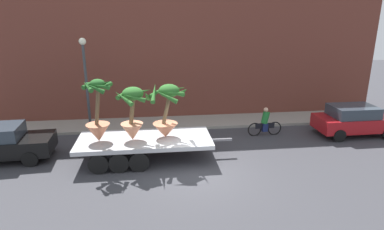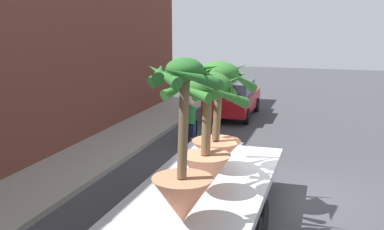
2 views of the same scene
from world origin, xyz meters
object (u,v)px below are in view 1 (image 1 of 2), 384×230
Objects in this scene: potted_palm_rear at (167,111)px; parked_car at (354,120)px; flatbed_trailer at (139,143)px; potted_palm_front at (133,113)px; street_lamp at (85,73)px; cyclist at (265,123)px; potted_palm_middle at (98,117)px.

potted_palm_rear reaches higher than parked_car.
flatbed_trailer is 1.85m from potted_palm_rear.
potted_palm_front is 4.77m from street_lamp.
cyclist is (6.60, 2.34, -1.48)m from potted_palm_front.
potted_palm_front is at bearing -160.46° from cyclist.
cyclist is 9.61m from street_lamp.
street_lamp is at bearing 105.91° from potted_palm_middle.
potted_palm_middle is 0.55× the size of street_lamp.
parked_car is (11.24, 1.85, -1.32)m from potted_palm_front.
potted_palm_middle is at bearing -176.13° from flatbed_trailer.
parked_car is at bearing -8.43° from street_lamp.
potted_palm_front is at bearing -173.87° from potted_palm_rear.
potted_palm_middle reaches higher than cyclist.
flatbed_trailer is 6.79m from cyclist.
potted_palm_middle reaches higher than parked_car.
potted_palm_rear is (1.24, 0.04, 1.37)m from flatbed_trailer.
flatbed_trailer is 2.54× the size of potted_palm_middle.
potted_palm_middle is (-1.61, -0.11, 1.27)m from flatbed_trailer.
flatbed_trailer is 3.65× the size of cyclist.
potted_palm_front is (-0.19, -0.11, 1.38)m from flatbed_trailer.
flatbed_trailer is 1.39× the size of street_lamp.
street_lamp reaches higher than potted_palm_front.
potted_palm_rear is 1.02× the size of potted_palm_front.
parked_car is (11.05, 1.74, 0.06)m from flatbed_trailer.
cyclist is at bearing 173.94° from parked_car.
potted_palm_front is 1.24× the size of cyclist.
street_lamp is (-1.11, 3.89, 1.19)m from potted_palm_middle.
cyclist is 0.45× the size of parked_car.
flatbed_trailer is at bearing 3.87° from potted_palm_middle.
flatbed_trailer is 1.40m from potted_palm_front.
street_lamp is at bearing 125.75° from flatbed_trailer.
potted_palm_middle is 1.44× the size of cyclist.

